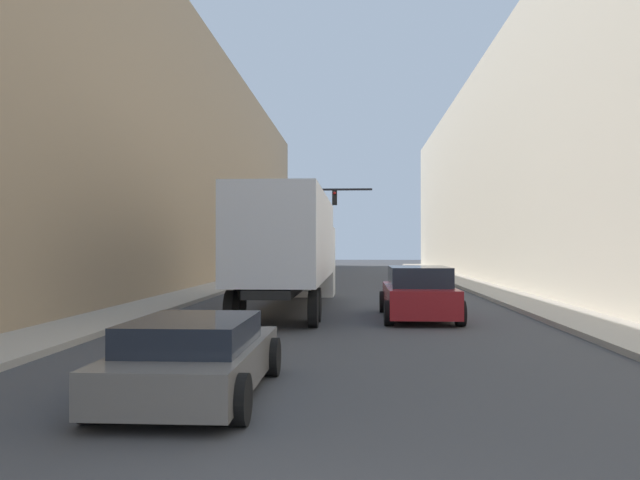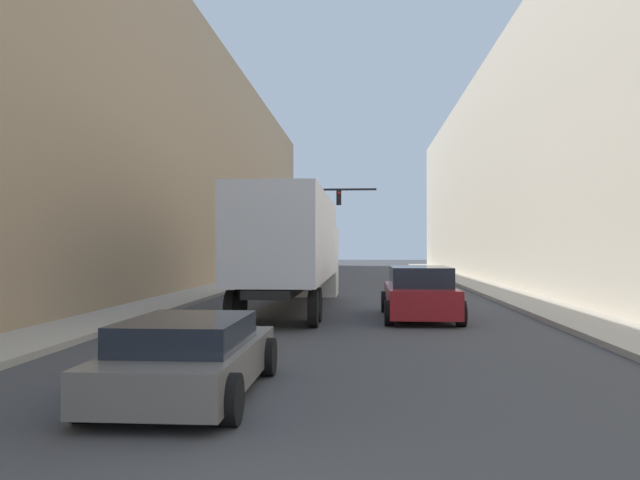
{
  "view_description": "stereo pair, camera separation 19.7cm",
  "coord_description": "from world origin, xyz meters",
  "px_view_note": "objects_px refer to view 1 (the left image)",
  "views": [
    {
      "loc": [
        0.43,
        -3.75,
        2.18
      ],
      "look_at": [
        -0.56,
        12.78,
        2.36
      ],
      "focal_mm": 35.0,
      "sensor_mm": 36.0,
      "label": 1
    },
    {
      "loc": [
        0.63,
        -3.74,
        2.18
      ],
      "look_at": [
        -0.56,
        12.78,
        2.36
      ],
      "focal_mm": 35.0,
      "sensor_mm": 36.0,
      "label": 2
    }
  ],
  "objects_px": {
    "traffic_signal_gantry": "(288,214)",
    "sedan_car": "(196,357)",
    "suv_car": "(418,294)",
    "semi_truck": "(293,245)"
  },
  "relations": [
    {
      "from": "suv_car",
      "to": "semi_truck",
      "type": "bearing_deg",
      "value": 140.98
    },
    {
      "from": "traffic_signal_gantry",
      "to": "sedan_car",
      "type": "bearing_deg",
      "value": -86.24
    },
    {
      "from": "semi_truck",
      "to": "suv_car",
      "type": "distance_m",
      "value": 5.53
    },
    {
      "from": "sedan_car",
      "to": "suv_car",
      "type": "bearing_deg",
      "value": 67.26
    },
    {
      "from": "sedan_car",
      "to": "traffic_signal_gantry",
      "type": "bearing_deg",
      "value": 93.76
    },
    {
      "from": "sedan_car",
      "to": "traffic_signal_gantry",
      "type": "height_order",
      "value": "traffic_signal_gantry"
    },
    {
      "from": "traffic_signal_gantry",
      "to": "suv_car",
      "type": "bearing_deg",
      "value": -72.4
    },
    {
      "from": "sedan_car",
      "to": "suv_car",
      "type": "relative_size",
      "value": 0.89
    },
    {
      "from": "semi_truck",
      "to": "traffic_signal_gantry",
      "type": "height_order",
      "value": "traffic_signal_gantry"
    },
    {
      "from": "suv_car",
      "to": "traffic_signal_gantry",
      "type": "distance_m",
      "value": 20.55
    }
  ]
}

